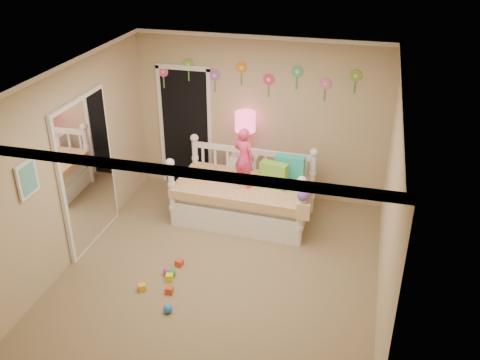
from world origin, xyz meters
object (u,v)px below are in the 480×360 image
(child, at_px, (244,158))
(table_lamp, at_px, (245,127))
(nightstand, at_px, (245,175))
(daybed, at_px, (243,187))

(child, height_order, table_lamp, child)
(child, xyz_separation_m, table_lamp, (-0.18, 0.79, 0.15))
(nightstand, height_order, table_lamp, table_lamp)
(daybed, bearing_deg, nightstand, 104.57)
(daybed, xyz_separation_m, nightstand, (-0.15, 0.72, -0.18))
(child, relative_size, nightstand, 1.23)
(child, bearing_deg, daybed, -49.05)
(table_lamp, bearing_deg, nightstand, 93.58)
(daybed, distance_m, child, 0.52)
(table_lamp, bearing_deg, child, -77.14)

